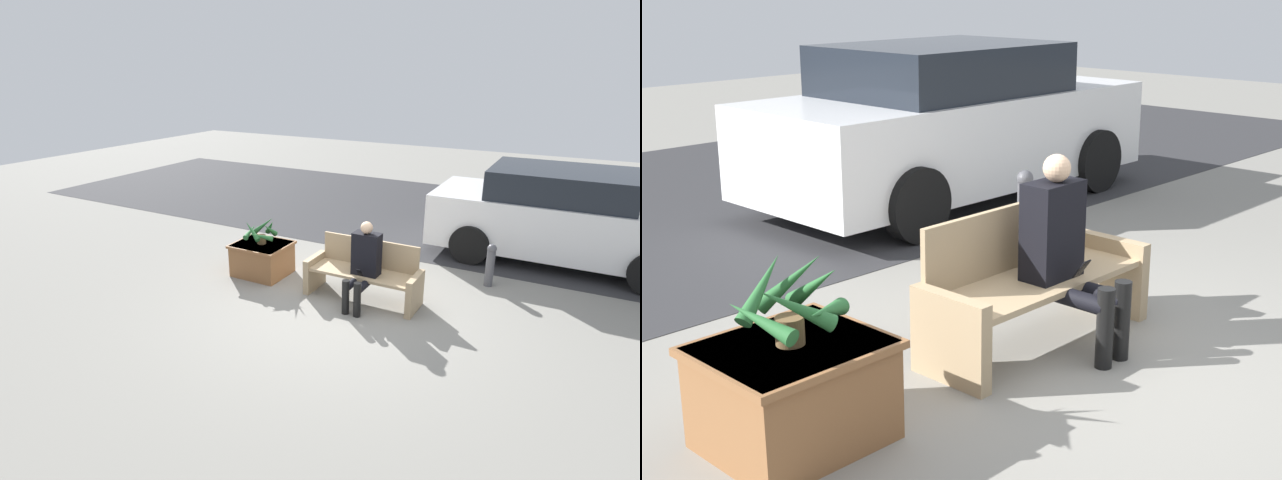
{
  "view_description": "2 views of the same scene",
  "coord_description": "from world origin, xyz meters",
  "views": [
    {
      "loc": [
        2.74,
        -5.66,
        3.25
      ],
      "look_at": [
        -0.71,
        0.61,
        0.73
      ],
      "focal_mm": 28.0,
      "sensor_mm": 36.0,
      "label": 1
    },
    {
      "loc": [
        -4.04,
        -2.83,
        2.23
      ],
      "look_at": [
        -0.46,
        0.57,
        0.77
      ],
      "focal_mm": 50.0,
      "sensor_mm": 36.0,
      "label": 2
    }
  ],
  "objects": [
    {
      "name": "ground_plane",
      "position": [
        0.0,
        0.0,
        0.0
      ],
      "size": [
        30.0,
        30.0,
        0.0
      ],
      "primitive_type": "plane",
      "color": "gray"
    },
    {
      "name": "planter_box",
      "position": [
        -1.72,
        0.51,
        0.28
      ],
      "size": [
        0.86,
        0.77,
        0.53
      ],
      "color": "brown",
      "rests_on": "ground_plane"
    },
    {
      "name": "parked_car",
      "position": [
        2.43,
        3.51,
        0.79
      ],
      "size": [
        4.3,
        1.98,
        1.6
      ],
      "color": "silver",
      "rests_on": "ground_plane"
    },
    {
      "name": "potted_plant",
      "position": [
        -1.72,
        0.5,
        0.74
      ],
      "size": [
        0.57,
        0.57,
        0.43
      ],
      "color": "brown",
      "rests_on": "planter_box"
    },
    {
      "name": "bollard_post",
      "position": [
        1.62,
        1.81,
        0.36
      ],
      "size": [
        0.14,
        0.14,
        0.68
      ],
      "color": "#4C4C51",
      "rests_on": "ground_plane"
    },
    {
      "name": "road_surface",
      "position": [
        0.0,
        5.26,
        0.0
      ],
      "size": [
        20.0,
        6.0,
        0.01
      ],
      "primitive_type": "cube",
      "color": "#2D2D30",
      "rests_on": "ground_plane"
    },
    {
      "name": "bench",
      "position": [
        0.09,
        0.49,
        0.39
      ],
      "size": [
        1.67,
        0.56,
        0.85
      ],
      "color": "tan",
      "rests_on": "ground_plane"
    },
    {
      "name": "person_seated",
      "position": [
        0.16,
        0.29,
        0.64
      ],
      "size": [
        0.39,
        0.64,
        1.22
      ],
      "color": "black",
      "rests_on": "ground_plane"
    }
  ]
}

